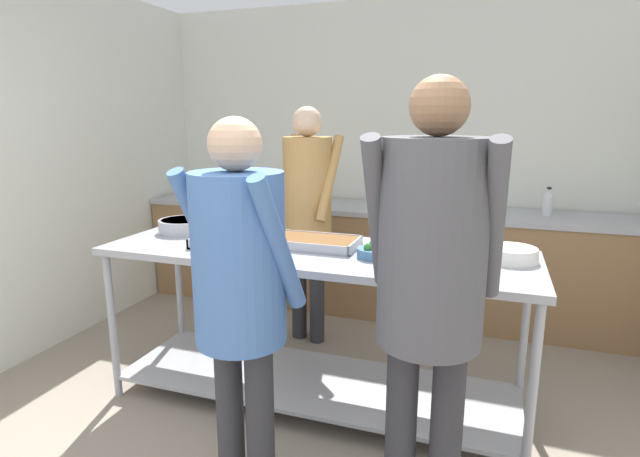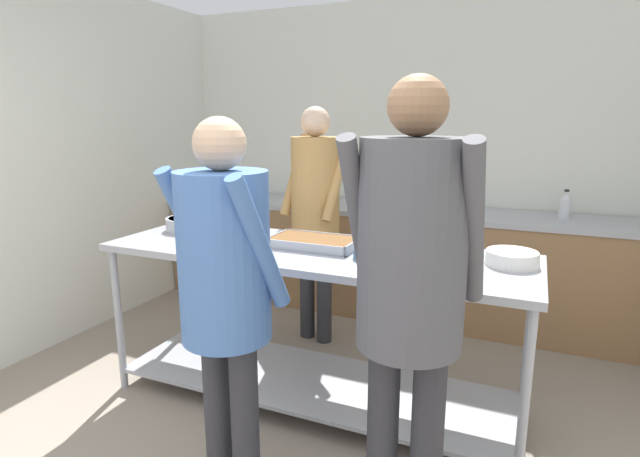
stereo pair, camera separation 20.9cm
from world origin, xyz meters
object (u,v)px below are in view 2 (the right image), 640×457
object	(u,v)px
plate_stack	(512,258)
water_bottle	(565,206)
guest_serving_left	(411,272)
guest_serving_right	(225,276)
serving_tray_roast	(314,242)
broccoli_bowl	(371,253)
cook_behind_counter	(315,200)
serving_tray_greens	(431,263)
sauce_pan	(191,223)
serving_tray_vegetables	(229,241)

from	to	relation	value
plate_stack	water_bottle	xyz separation A→B (m)	(0.30, 1.50, 0.05)
guest_serving_left	guest_serving_right	world-z (taller)	guest_serving_left
water_bottle	serving_tray_roast	bearing A→B (deg)	-130.89
broccoli_bowl	cook_behind_counter	distance (m)	1.10
broccoli_bowl	serving_tray_greens	distance (m)	0.32
plate_stack	guest_serving_right	xyz separation A→B (m)	(-1.06, -0.95, 0.05)
serving_tray_greens	plate_stack	size ratio (longest dim) A/B	1.46
sauce_pan	serving_tray_greens	size ratio (longest dim) A/B	1.18
sauce_pan	serving_tray_roast	bearing A→B (deg)	-4.77
serving_tray_roast	water_bottle	distance (m)	2.07
guest_serving_left	cook_behind_counter	bearing A→B (deg)	124.57
guest_serving_right	cook_behind_counter	distance (m)	1.65
serving_tray_vegetables	serving_tray_greens	size ratio (longest dim) A/B	0.98
water_bottle	cook_behind_counter	bearing A→B (deg)	-153.63
plate_stack	guest_serving_right	size ratio (longest dim) A/B	0.16
sauce_pan	cook_behind_counter	size ratio (longest dim) A/B	0.26
sauce_pan	serving_tray_vegetables	distance (m)	0.51
guest_serving_right	cook_behind_counter	bearing A→B (deg)	100.94
broccoli_bowl	cook_behind_counter	bearing A→B (deg)	129.40
broccoli_bowl	guest_serving_right	world-z (taller)	guest_serving_right
plate_stack	cook_behind_counter	distance (m)	1.53
serving_tray_greens	cook_behind_counter	xyz separation A→B (m)	(-1.01, 0.89, 0.12)
guest_serving_left	cook_behind_counter	world-z (taller)	guest_serving_left
sauce_pan	guest_serving_right	bearing A→B (deg)	-46.39
sauce_pan	cook_behind_counter	bearing A→B (deg)	47.44
serving_tray_vegetables	serving_tray_roast	xyz separation A→B (m)	(0.47, 0.16, 0.00)
guest_serving_right	cook_behind_counter	world-z (taller)	cook_behind_counter
sauce_pan	plate_stack	distance (m)	1.98
sauce_pan	guest_serving_left	xyz separation A→B (m)	(1.67, -0.88, 0.13)
serving_tray_greens	plate_stack	xyz separation A→B (m)	(0.36, 0.21, 0.01)
serving_tray_greens	cook_behind_counter	world-z (taller)	cook_behind_counter
plate_stack	sauce_pan	bearing A→B (deg)	179.60
serving_tray_roast	guest_serving_left	distance (m)	1.11
plate_stack	cook_behind_counter	bearing A→B (deg)	153.89
broccoli_bowl	serving_tray_greens	xyz separation A→B (m)	(0.32, -0.04, -0.01)
guest_serving_right	cook_behind_counter	size ratio (longest dim) A/B	0.96
guest_serving_left	water_bottle	size ratio (longest dim) A/B	8.18
serving_tray_vegetables	broccoli_bowl	bearing A→B (deg)	3.30
sauce_pan	broccoli_bowl	bearing A→B (deg)	-8.04
serving_tray_roast	guest_serving_left	size ratio (longest dim) A/B	0.27
water_bottle	broccoli_bowl	bearing A→B (deg)	-120.37
serving_tray_vegetables	plate_stack	distance (m)	1.54
serving_tray_roast	serving_tray_greens	bearing A→B (deg)	-12.14
broccoli_bowl	plate_stack	distance (m)	0.70
serving_tray_greens	serving_tray_vegetables	bearing A→B (deg)	-179.74
broccoli_bowl	cook_behind_counter	xyz separation A→B (m)	(-0.69, 0.84, 0.11)
serving_tray_greens	serving_tray_roast	bearing A→B (deg)	167.86
sauce_pan	serving_tray_greens	distance (m)	1.63
serving_tray_roast	cook_behind_counter	distance (m)	0.81
serving_tray_roast	broccoli_bowl	world-z (taller)	broccoli_bowl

